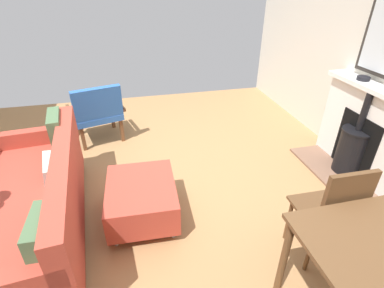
% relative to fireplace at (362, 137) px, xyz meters
% --- Properties ---
extents(ground_plane, '(5.13, 5.50, 0.01)m').
position_rel_fireplace_xyz_m(ground_plane, '(2.37, -0.24, -0.46)').
color(ground_plane, '#A87A4C').
extents(fireplace, '(0.60, 1.30, 1.02)m').
position_rel_fireplace_xyz_m(fireplace, '(0.00, 0.00, 0.00)').
color(fireplace, brown).
rests_on(fireplace, ground).
extents(mantel_bowl_near, '(0.13, 0.13, 0.04)m').
position_rel_fireplace_xyz_m(mantel_bowl_near, '(-0.01, -0.25, 0.59)').
color(mantel_bowl_near, black).
rests_on(mantel_bowl_near, fireplace).
extents(sofa, '(1.08, 2.01, 0.83)m').
position_rel_fireplace_xyz_m(sofa, '(3.35, 0.19, -0.11)').
color(sofa, '#B2B2B7').
rests_on(sofa, ground).
extents(ottoman, '(0.64, 0.76, 0.38)m').
position_rel_fireplace_xyz_m(ottoman, '(2.44, 0.20, -0.22)').
color(ottoman, '#B2B2B7').
rests_on(ottoman, ground).
extents(armchair_accent, '(0.80, 0.72, 0.82)m').
position_rel_fireplace_xyz_m(armchair_accent, '(2.88, -1.41, -0.00)').
color(armchair_accent, brown).
rests_on(armchair_accent, ground).
extents(dining_chair_near_fireplace, '(0.41, 0.41, 0.91)m').
position_rel_fireplace_xyz_m(dining_chair_near_fireplace, '(1.10, 0.98, 0.07)').
color(dining_chair_near_fireplace, brown).
rests_on(dining_chair_near_fireplace, ground).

